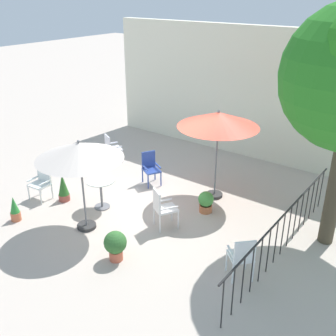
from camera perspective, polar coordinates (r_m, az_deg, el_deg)
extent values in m
plane|color=#BAAB9E|center=(10.30, -1.96, -5.43)|extent=(60.00, 60.00, 0.00)
cube|color=silver|center=(13.17, 10.62, 10.57)|extent=(9.81, 0.30, 4.11)
cube|color=black|center=(8.38, 16.45, -6.20)|extent=(0.03, 5.33, 0.03)
cylinder|color=black|center=(6.80, 7.77, -18.74)|extent=(0.02, 0.02, 1.00)
cylinder|color=black|center=(7.04, 9.26, -17.08)|extent=(0.02, 0.02, 1.00)
cylinder|color=black|center=(7.29, 10.63, -15.52)|extent=(0.02, 0.02, 1.00)
cylinder|color=black|center=(7.54, 11.90, -14.05)|extent=(0.02, 0.02, 1.00)
cylinder|color=black|center=(7.81, 13.06, -12.68)|extent=(0.02, 0.02, 1.00)
cylinder|color=black|center=(8.08, 14.13, -11.39)|extent=(0.02, 0.02, 1.00)
cylinder|color=black|center=(8.35, 15.13, -10.19)|extent=(0.02, 0.02, 1.00)
cylinder|color=black|center=(8.64, 16.05, -9.06)|extent=(0.02, 0.02, 1.00)
cylinder|color=black|center=(8.92, 16.91, -8.00)|extent=(0.02, 0.02, 1.00)
cylinder|color=black|center=(9.22, 17.71, -7.00)|extent=(0.02, 0.02, 1.00)
cylinder|color=black|center=(9.51, 18.46, -6.07)|extent=(0.02, 0.02, 1.00)
cylinder|color=black|center=(9.81, 19.16, -5.19)|extent=(0.02, 0.02, 1.00)
cylinder|color=black|center=(10.12, 19.82, -4.36)|extent=(0.02, 0.02, 1.00)
cylinder|color=black|center=(10.43, 20.44, -3.58)|extent=(0.02, 0.02, 1.00)
cylinder|color=black|center=(10.74, 21.02, -2.85)|extent=(0.02, 0.02, 1.00)
cylinder|color=#423B2B|center=(9.01, 22.73, -2.71)|extent=(0.32, 0.32, 2.61)
sphere|color=#266B13|center=(8.81, 22.51, 13.65)|extent=(1.57, 1.57, 1.57)
cylinder|color=#2D2D2D|center=(10.81, 6.63, -3.81)|extent=(0.44, 0.44, 0.08)
cylinder|color=slate|center=(10.32, 6.93, 1.71)|extent=(0.04, 0.04, 2.34)
cone|color=#E04E3A|center=(9.99, 7.21, 6.91)|extent=(2.06, 2.06, 0.37)
sphere|color=slate|center=(9.92, 7.28, 8.10)|extent=(0.06, 0.06, 0.06)
cylinder|color=#2D2D2D|center=(9.60, -11.54, -8.11)|extent=(0.44, 0.44, 0.08)
cylinder|color=slate|center=(9.10, -12.07, -2.69)|extent=(0.04, 0.04, 2.12)
cone|color=beige|center=(8.75, -12.57, 2.43)|extent=(1.91, 1.91, 0.37)
sphere|color=slate|center=(8.67, -12.70, 3.73)|extent=(0.06, 0.06, 0.06)
cylinder|color=white|center=(10.02, -9.66, -1.77)|extent=(0.72, 0.72, 0.02)
cylinder|color=slate|center=(10.19, -9.51, -3.72)|extent=(0.06, 0.06, 0.75)
cylinder|color=slate|center=(10.36, -9.37, -5.47)|extent=(0.39, 0.39, 0.03)
cube|color=white|center=(12.81, -7.73, 2.75)|extent=(0.60, 0.60, 0.04)
cube|color=white|center=(12.67, -8.65, 3.64)|extent=(0.40, 0.23, 0.46)
cube|color=white|center=(12.59, -7.45, 2.95)|extent=(0.21, 0.37, 0.03)
cube|color=white|center=(12.95, -8.06, 3.54)|extent=(0.21, 0.37, 0.03)
cylinder|color=white|center=(12.78, -6.50, 1.65)|extent=(0.04, 0.04, 0.41)
cylinder|color=white|center=(13.14, -7.14, 2.28)|extent=(0.04, 0.04, 0.41)
cylinder|color=white|center=(12.66, -8.22, 1.33)|extent=(0.04, 0.04, 0.41)
cylinder|color=white|center=(13.03, -8.81, 1.97)|extent=(0.04, 0.04, 0.41)
cube|color=silver|center=(9.23, -0.28, -5.85)|extent=(0.61, 0.64, 0.04)
cube|color=silver|center=(9.02, -1.61, -4.68)|extent=(0.36, 0.24, 0.48)
cube|color=silver|center=(9.01, 0.18, -5.76)|extent=(0.26, 0.40, 0.03)
cube|color=silver|center=(9.32, -0.73, -4.66)|extent=(0.26, 0.40, 0.03)
cylinder|color=silver|center=(9.28, 1.48, -7.45)|extent=(0.04, 0.04, 0.45)
cylinder|color=silver|center=(9.58, 0.55, -6.32)|extent=(0.04, 0.04, 0.45)
cylinder|color=silver|center=(9.13, -1.15, -8.03)|extent=(0.04, 0.04, 0.45)
cylinder|color=silver|center=(9.44, -2.00, -6.86)|extent=(0.04, 0.04, 0.45)
cube|color=white|center=(7.88, 10.30, -12.27)|extent=(0.61, 0.61, 0.04)
cube|color=white|center=(7.59, 10.93, -11.67)|extent=(0.31, 0.32, 0.45)
cube|color=white|center=(7.87, 11.74, -11.38)|extent=(0.31, 0.30, 0.03)
cube|color=white|center=(7.75, 8.97, -11.75)|extent=(0.31, 0.30, 0.03)
cylinder|color=white|center=(8.24, 11.04, -12.64)|extent=(0.04, 0.04, 0.45)
cylinder|color=white|center=(8.12, 8.35, -13.02)|extent=(0.04, 0.04, 0.45)
cylinder|color=white|center=(7.94, 12.03, -14.34)|extent=(0.04, 0.04, 0.45)
cylinder|color=white|center=(7.82, 9.24, -14.76)|extent=(0.04, 0.04, 0.45)
cube|color=silver|center=(10.93, -17.89, -2.29)|extent=(0.52, 0.47, 0.04)
cube|color=silver|center=(10.94, -17.31, -0.84)|extent=(0.46, 0.08, 0.42)
cube|color=silver|center=(11.04, -18.74, -1.46)|extent=(0.08, 0.38, 0.03)
cube|color=silver|center=(10.72, -17.18, -2.01)|extent=(0.08, 0.38, 0.03)
cylinder|color=silver|center=(11.08, -19.26, -3.42)|extent=(0.04, 0.04, 0.41)
cylinder|color=silver|center=(10.76, -17.70, -4.04)|extent=(0.04, 0.04, 0.41)
cylinder|color=silver|center=(11.29, -17.78, -2.66)|extent=(0.04, 0.04, 0.41)
cylinder|color=silver|center=(10.99, -16.22, -3.24)|extent=(0.04, 0.04, 0.41)
cube|color=#2C4596|center=(11.22, -2.37, -0.32)|extent=(0.62, 0.60, 0.04)
cube|color=#2C4596|center=(11.29, -2.81, 1.28)|extent=(0.23, 0.37, 0.47)
cube|color=#2C4596|center=(11.10, -3.30, 0.07)|extent=(0.39, 0.24, 0.03)
cube|color=#2C4596|center=(11.23, -1.48, 0.40)|extent=(0.39, 0.24, 0.03)
cylinder|color=#2C4596|center=(11.07, -2.85, -1.98)|extent=(0.04, 0.04, 0.41)
cylinder|color=#2C4596|center=(11.20, -1.02, -1.62)|extent=(0.04, 0.04, 0.41)
cylinder|color=#2C4596|center=(11.43, -3.66, -1.10)|extent=(0.04, 0.04, 0.41)
cylinder|color=#2C4596|center=(11.56, -1.87, -0.76)|extent=(0.04, 0.04, 0.41)
cylinder|color=#9B483C|center=(10.86, -14.58, -4.07)|extent=(0.29, 0.29, 0.17)
cylinder|color=#382819|center=(10.83, -14.62, -3.71)|extent=(0.26, 0.26, 0.02)
cone|color=#2C6427|center=(10.69, -14.79, -2.29)|extent=(0.27, 0.27, 0.58)
cylinder|color=#CA6146|center=(8.46, -7.43, -12.21)|extent=(0.28, 0.28, 0.22)
cylinder|color=#382819|center=(8.40, -7.46, -11.67)|extent=(0.25, 0.25, 0.02)
sphere|color=#30642C|center=(8.28, -7.54, -10.49)|extent=(0.47, 0.47, 0.47)
sphere|color=#BE50B6|center=(8.26, -6.74, -9.64)|extent=(0.10, 0.10, 0.10)
sphere|color=#BE50B6|center=(8.33, -8.26, -9.72)|extent=(0.13, 0.13, 0.13)
sphere|color=#BE50B6|center=(8.40, -7.76, -10.19)|extent=(0.12, 0.12, 0.12)
sphere|color=#BE50B6|center=(8.22, -6.52, -10.35)|extent=(0.14, 0.14, 0.14)
cylinder|color=#C46745|center=(10.32, -20.90, -6.45)|extent=(0.24, 0.24, 0.22)
cylinder|color=#382819|center=(10.27, -20.98, -5.98)|extent=(0.21, 0.21, 0.02)
cone|color=#308D38|center=(10.17, -21.16, -4.92)|extent=(0.22, 0.22, 0.41)
cylinder|color=#BF6A41|center=(10.04, 5.39, -5.74)|extent=(0.32, 0.32, 0.19)
cylinder|color=#382819|center=(10.00, 5.41, -5.32)|extent=(0.28, 0.28, 0.02)
sphere|color=#46923E|center=(9.91, 5.45, -4.44)|extent=(0.39, 0.39, 0.39)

